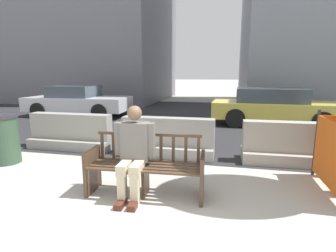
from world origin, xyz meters
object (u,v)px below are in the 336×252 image
(street_bench, at_px, (146,169))
(jersey_barrier_centre, at_px, (168,140))
(jersey_barrier_right, at_px, (294,147))
(car_taxi_near, at_px, (273,106))
(seated_person, at_px, (134,150))
(car_sedan_mid, at_px, (78,101))
(trash_bin, at_px, (5,139))
(jersey_barrier_left, at_px, (71,134))

(street_bench, distance_m, jersey_barrier_centre, 1.94)
(street_bench, relative_size, jersey_barrier_right, 0.85)
(street_bench, relative_size, car_taxi_near, 0.40)
(street_bench, distance_m, seated_person, 0.34)
(car_taxi_near, distance_m, car_sedan_mid, 7.84)
(car_sedan_mid, relative_size, trash_bin, 4.47)
(jersey_barrier_centre, height_order, car_sedan_mid, car_sedan_mid)
(car_sedan_mid, bearing_deg, seated_person, -53.44)
(jersey_barrier_right, height_order, trash_bin, trash_bin)
(street_bench, xyz_separation_m, jersey_barrier_right, (2.46, 1.96, -0.06))
(seated_person, xyz_separation_m, car_taxi_near, (2.86, 6.32, -0.03))
(jersey_barrier_right, bearing_deg, jersey_barrier_centre, -179.47)
(seated_person, height_order, jersey_barrier_left, seated_person)
(jersey_barrier_centre, bearing_deg, jersey_barrier_left, 178.38)
(street_bench, xyz_separation_m, car_sedan_mid, (-5.13, 6.64, 0.25))
(street_bench, height_order, car_sedan_mid, car_sedan_mid)
(car_sedan_mid, height_order, trash_bin, car_sedan_mid)
(street_bench, bearing_deg, trash_bin, 166.79)
(car_sedan_mid, bearing_deg, trash_bin, -71.57)
(seated_person, distance_m, car_taxi_near, 6.94)
(jersey_barrier_left, height_order, trash_bin, trash_bin)
(street_bench, distance_m, car_taxi_near, 6.82)
(jersey_barrier_left, distance_m, trash_bin, 1.43)
(jersey_barrier_right, bearing_deg, street_bench, -141.50)
(jersey_barrier_right, xyz_separation_m, car_taxi_near, (0.24, 4.30, 0.32))
(jersey_barrier_right, distance_m, trash_bin, 5.75)
(trash_bin, bearing_deg, car_sedan_mid, 108.43)
(jersey_barrier_left, xyz_separation_m, car_taxi_near, (5.20, 4.26, 0.32))
(jersey_barrier_centre, bearing_deg, seated_person, -91.38)
(car_taxi_near, xyz_separation_m, car_sedan_mid, (-7.83, 0.38, -0.02))
(jersey_barrier_left, distance_m, jersey_barrier_right, 4.96)
(jersey_barrier_left, bearing_deg, car_sedan_mid, 119.54)
(car_taxi_near, relative_size, car_sedan_mid, 0.98)
(trash_bin, bearing_deg, street_bench, -13.21)
(jersey_barrier_centre, bearing_deg, trash_bin, -158.70)
(car_taxi_near, bearing_deg, jersey_barrier_centre, -123.01)
(jersey_barrier_right, bearing_deg, jersey_barrier_left, 179.49)
(street_bench, xyz_separation_m, jersey_barrier_centre, (-0.11, 1.93, -0.06))
(street_bench, xyz_separation_m, car_taxi_near, (2.70, 6.26, 0.27))
(jersey_barrier_centre, xyz_separation_m, jersey_barrier_right, (2.56, 0.02, 0.00))
(car_taxi_near, xyz_separation_m, trash_bin, (-5.86, -5.51, -0.18))
(jersey_barrier_left, bearing_deg, street_bench, -38.71)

